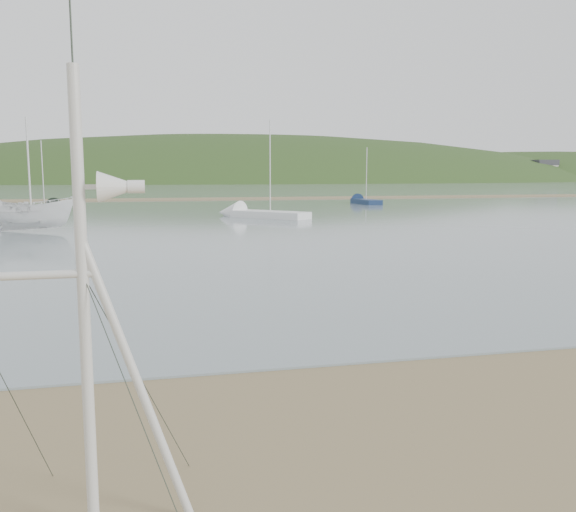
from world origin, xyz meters
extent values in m
cube|color=slate|center=(0.00, 132.00, 0.02)|extent=(560.00, 256.00, 0.04)
cube|color=olive|center=(0.00, 70.00, 0.07)|extent=(560.00, 7.00, 0.07)
ellipsoid|color=#233A18|center=(40.00, 235.00, -22.00)|extent=(400.00, 180.00, 80.00)
ellipsoid|color=#233A18|center=(180.00, 235.00, -15.40)|extent=(300.00, 135.00, 56.00)
cube|color=beige|center=(-36.00, 196.00, 4.00)|extent=(8.40, 6.30, 8.00)
cube|color=beige|center=(-10.00, 196.00, 4.00)|extent=(8.40, 6.30, 8.00)
cube|color=beige|center=(16.00, 196.00, 4.00)|extent=(8.40, 6.30, 8.00)
cube|color=beige|center=(42.00, 196.00, 4.00)|extent=(8.40, 6.30, 8.00)
cube|color=beige|center=(68.00, 196.00, 4.00)|extent=(8.40, 6.30, 8.00)
cube|color=beige|center=(94.00, 196.00, 4.00)|extent=(8.40, 6.30, 8.00)
cube|color=beige|center=(120.00, 196.00, 4.00)|extent=(8.40, 6.30, 8.00)
cube|color=beige|center=(146.00, 196.00, 4.00)|extent=(8.40, 6.30, 8.00)
cylinder|color=silver|center=(0.67, -0.12, 2.11)|extent=(0.11, 0.11, 4.22)
cylinder|color=silver|center=(1.12, -0.12, 1.37)|extent=(0.98, 0.08, 2.77)
cylinder|color=silver|center=(0.09, -0.12, 2.43)|extent=(1.37, 0.07, 0.07)
cylinder|color=#2D382D|center=(0.67, -0.12, 4.65)|extent=(0.02, 0.02, 0.95)
cone|color=silver|center=(0.96, -0.12, 3.19)|extent=(0.27, 0.27, 0.27)
cylinder|color=silver|center=(1.15, -0.12, 3.19)|extent=(0.15, 0.12, 0.12)
cube|color=silver|center=(0.77, -0.12, 3.19)|extent=(0.21, 0.04, 0.04)
imported|color=white|center=(-5.06, 30.71, 2.56)|extent=(2.37, 2.34, 5.05)
cube|color=black|center=(-7.34, 50.13, 0.29)|extent=(2.54, 5.20, 0.50)
cone|color=black|center=(-6.72, 53.26, 0.29)|extent=(1.90, 2.02, 1.59)
cylinder|color=silver|center=(-7.34, 50.13, 3.28)|extent=(0.08, 0.08, 5.48)
cube|color=white|center=(9.94, 37.49, 0.29)|extent=(5.42, 5.59, 0.50)
cone|color=white|center=(7.35, 40.24, 0.29)|extent=(2.79, 2.80, 1.89)
cylinder|color=silver|center=(9.94, 37.49, 3.78)|extent=(0.08, 0.08, 6.49)
cube|color=#15284A|center=(23.63, 54.67, 0.29)|extent=(1.86, 4.95, 0.50)
cone|color=#15284A|center=(23.44, 57.77, 0.29)|extent=(1.66, 1.80, 1.56)
cylinder|color=silver|center=(23.63, 54.67, 3.22)|extent=(0.08, 0.08, 5.35)
camera|label=1|loc=(1.24, -5.70, 3.31)|focal=38.00mm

